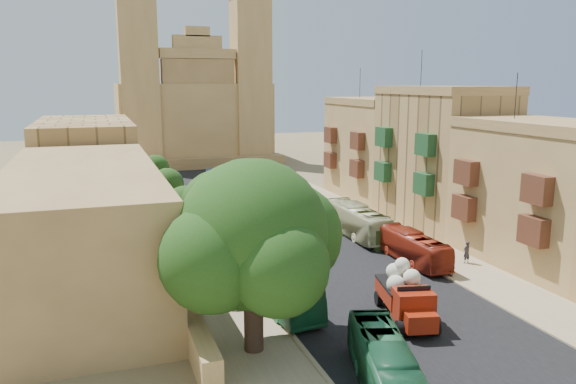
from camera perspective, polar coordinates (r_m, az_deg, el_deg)
ground at (r=31.85m, az=16.01°, el=-15.70°), size 260.00×260.00×0.00m
road_surface at (r=57.43m, az=-1.30°, el=-3.19°), size 14.00×140.00×0.01m
sidewalk_east at (r=60.90m, az=7.25°, el=-2.46°), size 5.00×140.00×0.01m
sidewalk_west at (r=55.39m, az=-10.73°, el=-3.92°), size 5.00×140.00×0.01m
kerb_east at (r=59.85m, az=5.10°, el=-2.60°), size 0.25×140.00×0.12m
kerb_west at (r=55.76m, az=-8.18°, el=-3.68°), size 0.25×140.00×0.12m
townhouse_b at (r=48.04m, az=24.55°, el=-0.11°), size 9.00×14.00×14.90m
townhouse_c at (r=58.64m, az=15.27°, el=3.58°), size 9.00×14.00×17.40m
townhouse_d at (r=70.65m, az=8.86°, el=4.43°), size 9.00×14.00×15.90m
west_wall at (r=45.24m, az=-12.68°, el=-6.22°), size 1.00×40.00×1.80m
west_building_low at (r=42.25m, az=-19.99°, el=-3.21°), size 10.00×28.00×8.40m
west_building_mid at (r=67.68m, az=-19.78°, el=2.64°), size 10.00×22.00×10.00m
church at (r=103.16m, az=-9.65°, el=8.31°), size 28.00×22.50×36.30m
ficus_tree at (r=29.18m, az=-3.44°, el=-4.83°), size 10.38×9.55×10.38m
street_tree_a at (r=37.45m, az=-7.57°, el=-6.58°), size 2.76×2.76×4.24m
street_tree_b at (r=48.68m, az=-10.43°, el=-1.50°), size 3.60×3.60×5.53m
street_tree_c at (r=60.38m, az=-12.15°, el=0.74°), size 3.48×3.48×5.35m
street_tree_d at (r=72.16m, az=-13.32°, el=2.32°), size 3.47×3.47×5.33m
red_truck at (r=35.06m, az=11.90°, el=-10.15°), size 3.61×6.46×3.58m
olive_pickup at (r=50.47m, az=8.62°, el=-4.28°), size 2.19×4.49×1.82m
bus_green_south at (r=27.21m, az=9.93°, el=-17.26°), size 4.60×9.37×2.54m
bus_green_north at (r=36.52m, az=-1.28°, el=-9.35°), size 3.25×10.12×2.77m
bus_red_east at (r=46.06m, az=12.45°, el=-5.49°), size 2.08×8.76×2.44m
bus_cream_east at (r=52.79m, az=6.97°, el=-2.92°), size 2.60×10.50×2.91m
car_blue_a at (r=41.75m, az=-0.62°, el=-7.81°), size 1.49×3.65×1.24m
car_white_a at (r=53.31m, az=-2.77°, el=-3.66°), size 2.21×3.90×1.22m
car_cream at (r=49.48m, az=2.97°, el=-4.88°), size 2.02×4.08×1.11m
car_dkblue at (r=64.51m, az=-6.13°, el=-1.02°), size 2.07×4.97×1.44m
car_white_b at (r=67.15m, az=0.17°, el=-0.59°), size 1.91×3.69×1.20m
car_blue_b at (r=85.06m, az=-7.81°, el=1.84°), size 2.53×4.42×1.38m
pedestrian_a at (r=46.93m, az=17.69°, el=-5.86°), size 0.72×0.54×1.79m
pedestrian_c at (r=43.63m, az=16.24°, el=-7.24°), size 0.39×0.90×1.52m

